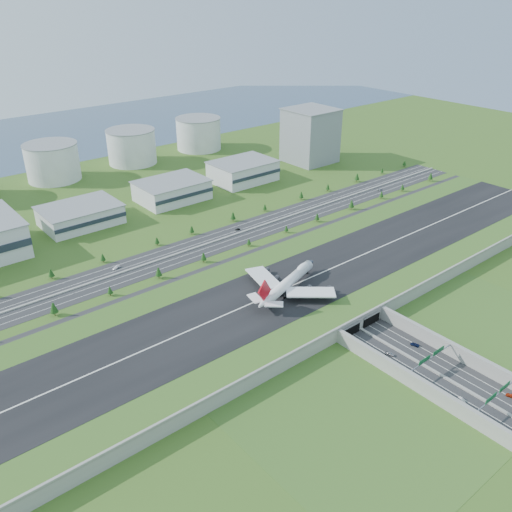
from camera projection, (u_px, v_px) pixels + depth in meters
ground at (299, 294)px, 338.05m from camera, size 1200.00×1200.00×0.00m
airfield_deck at (299, 288)px, 336.12m from camera, size 520.00×100.00×9.20m
underpass_road at (438, 368)px, 268.15m from camera, size 38.80×120.40×8.00m
sign_gantry_near at (431, 358)px, 269.55m from camera, size 38.70×0.70×9.80m
sign_gantry_far at (497, 395)px, 245.49m from camera, size 38.70×0.70×9.80m
north_expressway at (211, 243)px, 403.33m from camera, size 560.00×36.00×0.12m
tree_row at (221, 234)px, 405.91m from camera, size 506.30×48.73×8.49m
hangar_mid_a at (80, 215)px, 431.31m from camera, size 58.00×42.00×15.00m
hangar_mid_b at (172, 191)px, 478.93m from camera, size 58.00×42.00×17.00m
hangar_mid_c at (243, 171)px, 523.72m from camera, size 58.00×42.00×19.00m
office_tower at (310, 136)px, 572.69m from camera, size 46.00×46.00×55.00m
fuel_tank_b at (53, 162)px, 523.38m from camera, size 50.00×50.00×35.00m
fuel_tank_c at (132, 147)px, 571.46m from camera, size 50.00×50.00×35.00m
fuel_tank_d at (199, 134)px, 619.53m from camera, size 50.00×50.00×35.00m
bay_water at (31, 138)px, 668.00m from camera, size 1200.00×260.00×0.06m
boeing_747 at (288, 283)px, 323.01m from camera, size 63.76×59.31×20.41m
car_0 at (390, 354)px, 282.35m from camera, size 3.42×5.39×1.71m
car_1 at (462, 400)px, 251.47m from camera, size 3.17×4.59×1.43m
car_2 at (415, 344)px, 289.83m from camera, size 3.39×5.22×1.34m
car_3 at (511, 396)px, 254.04m from camera, size 3.46×5.46×1.47m
car_5 at (238, 229)px, 423.34m from camera, size 4.30×2.57×1.34m
car_6 at (379, 189)px, 503.50m from camera, size 6.22×4.63×1.57m
car_7 at (116, 267)px, 366.97m from camera, size 6.11×3.90×1.65m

